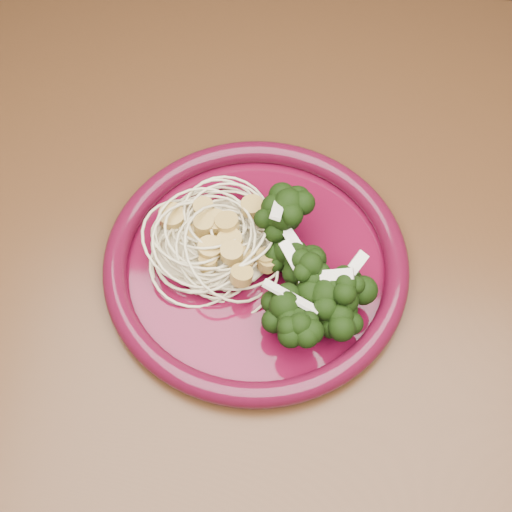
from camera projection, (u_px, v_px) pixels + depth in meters
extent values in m
plane|color=brown|center=(234.00, 487.00, 1.26)|extent=(3.50, 3.50, 0.00)
cube|color=#472814|center=(213.00, 286.00, 0.64)|extent=(1.20, 0.80, 0.04)
cylinder|color=#47071A|center=(256.00, 266.00, 0.62)|extent=(0.33, 0.33, 0.01)
torus|color=#47081B|center=(256.00, 261.00, 0.62)|extent=(0.34, 0.34, 0.02)
ellipsoid|color=beige|center=(215.00, 239.00, 0.62)|extent=(0.14, 0.13, 0.02)
ellipsoid|color=black|center=(309.00, 273.00, 0.59)|extent=(0.13, 0.16, 0.05)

